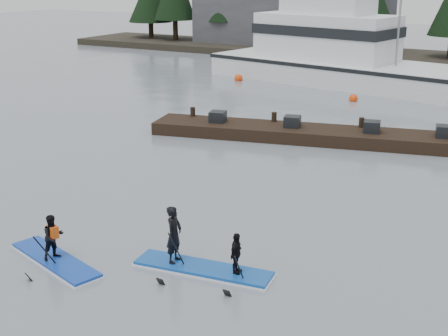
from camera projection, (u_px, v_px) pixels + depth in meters
The scene contains 10 objects.
ground at pixel (109, 272), 15.83m from camera, with size 160.00×160.00×0.00m, color slate.
far_shore at pixel (439, 60), 50.70m from camera, with size 70.00×8.00×0.60m, color #2D281E.
treeline at pixel (439, 64), 50.79m from camera, with size 60.00×4.00×8.00m, color black, non-canonical shape.
waterfront_building at pixel (291, 24), 58.18m from camera, with size 18.00×6.00×5.00m, color #4C4C51.
fishing_boat_large at pixel (348, 71), 41.62m from camera, with size 21.31×9.55×11.29m.
floating_dock at pixel (336, 136), 27.64m from camera, with size 16.76×2.23×0.56m, color black.
buoy_b at pixel (353, 101), 36.37m from camera, with size 0.52×0.52×0.52m, color #EB400B.
buoy_a at pixel (239, 81), 43.06m from camera, with size 0.57×0.57×0.57m, color #EB400B.
paddleboard_solo at pixel (54, 248), 16.23m from camera, with size 3.37×1.72×1.80m.
paddleboard_duo at pixel (199, 253), 15.77m from camera, with size 3.66×1.39×2.17m.
Camera 1 is at (9.50, -11.05, 7.33)m, focal length 50.00 mm.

